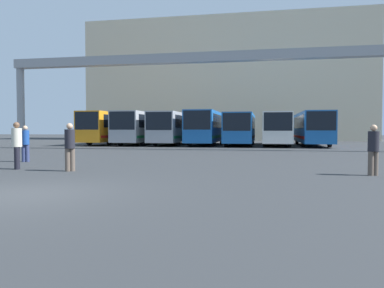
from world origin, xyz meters
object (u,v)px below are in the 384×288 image
object	(u,v)px
bus_slot_3	(207,126)
bus_slot_5	(276,127)
bus_slot_2	(175,127)
bus_slot_6	(312,127)
pedestrian_mid_right	(17,144)
pedestrian_near_center	(70,146)
bus_slot_0	(113,126)
bus_slot_4	(241,127)
pedestrian_far_center	(25,143)
pedestrian_mid_left	(373,149)
bus_slot_1	(142,126)

from	to	relation	value
bus_slot_3	bus_slot_5	distance (m)	6.69
bus_slot_2	bus_slot_6	bearing A→B (deg)	-0.08
bus_slot_6	pedestrian_mid_right	xyz separation A→B (m)	(-13.76, -24.13, -0.82)
bus_slot_3	pedestrian_near_center	world-z (taller)	bus_slot_3
bus_slot_0	bus_slot_4	bearing A→B (deg)	-3.27
bus_slot_2	pedestrian_far_center	bearing A→B (deg)	-95.73
bus_slot_2	bus_slot_6	xyz separation A→B (m)	(13.37, -0.02, -0.03)
bus_slot_0	bus_slot_2	bearing A→B (deg)	-1.81
bus_slot_2	pedestrian_mid_left	distance (m)	26.79
bus_slot_0	bus_slot_3	distance (m)	10.03
bus_slot_4	pedestrian_far_center	xyz separation A→B (m)	(-8.81, -20.59, -0.83)
bus_slot_4	pedestrian_mid_left	size ratio (longest dim) A/B	6.33
pedestrian_near_center	bus_slot_0	bearing A→B (deg)	-106.03
bus_slot_1	bus_slot_0	bearing A→B (deg)	169.33
bus_slot_4	pedestrian_near_center	xyz separation A→B (m)	(-4.72, -23.84, -0.80)
pedestrian_mid_right	pedestrian_far_center	xyz separation A→B (m)	(-1.73, 3.00, -0.05)
pedestrian_far_center	bus_slot_4	bearing A→B (deg)	-134.02
bus_slot_0	bus_slot_5	world-z (taller)	bus_slot_0
bus_slot_5	bus_slot_0	bearing A→B (deg)	179.18
bus_slot_3	pedestrian_near_center	distance (m)	24.27
bus_slot_1	bus_slot_2	xyz separation A→B (m)	(3.34, 0.42, -0.04)
bus_slot_2	bus_slot_4	bearing A→B (deg)	-4.73
bus_slot_6	pedestrian_far_center	bearing A→B (deg)	-126.25
bus_slot_3	pedestrian_mid_right	world-z (taller)	bus_slot_3
bus_slot_1	bus_slot_5	world-z (taller)	bus_slot_1
bus_slot_3	bus_slot_6	size ratio (longest dim) A/B	0.97
bus_slot_4	bus_slot_1	bearing A→B (deg)	179.23
bus_slot_2	bus_slot_4	size ratio (longest dim) A/B	1.10
bus_slot_2	pedestrian_mid_right	bearing A→B (deg)	-90.93
bus_slot_4	pedestrian_near_center	distance (m)	24.32
bus_slot_1	pedestrian_mid_right	distance (m)	23.93
bus_slot_4	bus_slot_0	bearing A→B (deg)	176.73
bus_slot_3	bus_slot_4	size ratio (longest dim) A/B	1.07
bus_slot_0	pedestrian_mid_left	world-z (taller)	bus_slot_0
bus_slot_5	pedestrian_far_center	world-z (taller)	bus_slot_5
pedestrian_near_center	bus_slot_4	bearing A→B (deg)	-136.60
bus_slot_1	pedestrian_far_center	bearing A→B (deg)	-86.63
bus_slot_3	pedestrian_mid_right	xyz separation A→B (m)	(-3.73, -23.96, -0.90)
bus_slot_4	pedestrian_near_center	size ratio (longest dim) A/B	6.07
pedestrian_mid_left	bus_slot_0	bearing A→B (deg)	-68.84
pedestrian_near_center	pedestrian_mid_left	bearing A→B (deg)	148.43
pedestrian_mid_right	pedestrian_mid_left	distance (m)	12.88
bus_slot_1	pedestrian_far_center	world-z (taller)	bus_slot_1
pedestrian_far_center	bus_slot_6	bearing A→B (deg)	-147.11
bus_slot_0	bus_slot_3	bearing A→B (deg)	-2.25
bus_slot_5	pedestrian_mid_right	distance (m)	26.28
bus_slot_0	bus_slot_2	xyz separation A→B (m)	(6.68, -0.21, -0.05)
pedestrian_far_center	bus_slot_1	bearing A→B (deg)	-107.49
bus_slot_6	bus_slot_5	bearing A→B (deg)	-179.82
bus_slot_5	bus_slot_2	bearing A→B (deg)	179.84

